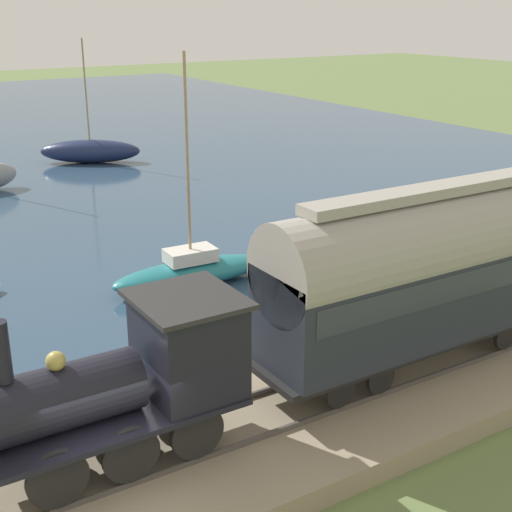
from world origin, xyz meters
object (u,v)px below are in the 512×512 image
object	(u,v)px
steam_locomotive	(132,375)
passenger_coach	(430,266)
rowboat_far_out	(332,287)
sailboat_navy	(90,151)
sailboat_teal	(191,271)

from	to	relation	value
steam_locomotive	passenger_coach	distance (m)	7.75
rowboat_far_out	sailboat_navy	bearing A→B (deg)	55.51
passenger_coach	rowboat_far_out	bearing A→B (deg)	-14.92
steam_locomotive	sailboat_teal	distance (m)	10.70
steam_locomotive	passenger_coach	size ratio (longest dim) A/B	0.59
sailboat_navy	rowboat_far_out	distance (m)	24.34
passenger_coach	rowboat_far_out	xyz separation A→B (m)	(5.63, -1.50, -2.79)
steam_locomotive	sailboat_navy	distance (m)	31.53
steam_locomotive	rowboat_far_out	size ratio (longest dim) A/B	2.40
steam_locomotive	sailboat_teal	xyz separation A→B (m)	(8.86, -5.70, -1.84)
sailboat_teal	steam_locomotive	bearing A→B (deg)	149.72
sailboat_navy	sailboat_teal	bearing A→B (deg)	-160.93
passenger_coach	sailboat_teal	xyz separation A→B (m)	(8.86, 2.02, -2.54)
sailboat_navy	steam_locomotive	bearing A→B (deg)	-168.17
sailboat_teal	rowboat_far_out	xyz separation A→B (m)	(-3.23, -3.52, -0.25)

